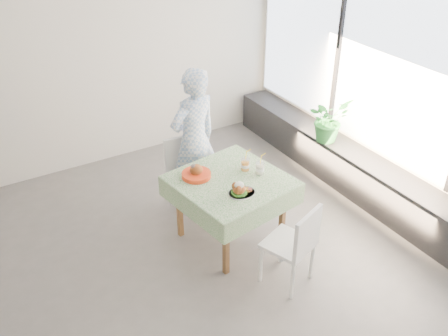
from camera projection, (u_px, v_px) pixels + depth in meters
floor at (151, 283)px, 4.78m from camera, size 6.00×6.00×0.00m
wall_back at (56, 66)px, 5.88m from camera, size 6.00×0.02×2.80m
wall_right at (397, 85)px, 5.37m from camera, size 0.02×5.00×2.80m
window_pane at (400, 63)px, 5.23m from camera, size 0.01×4.80×2.18m
window_ledge at (368, 180)px, 5.88m from camera, size 0.40×4.80×0.50m
cafe_table at (231, 203)px, 5.12m from camera, size 1.19×1.19×0.74m
chair_far at (189, 189)px, 5.68m from camera, size 0.44×0.44×0.86m
chair_near at (288, 259)px, 4.68m from camera, size 0.52×0.52×0.86m
diner at (194, 140)px, 5.49m from camera, size 0.67×0.51×1.67m
main_dish at (240, 190)px, 4.73m from camera, size 0.27×0.27×0.14m
juice_cup_orange at (245, 165)px, 5.10m from camera, size 0.09×0.09×0.26m
juice_cup_lemonade at (260, 169)px, 5.04m from camera, size 0.09×0.09×0.26m
second_dish at (196, 173)px, 5.00m from camera, size 0.30×0.30×0.14m
potted_plant at (328, 120)px, 6.07m from camera, size 0.54×0.49×0.55m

